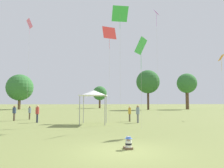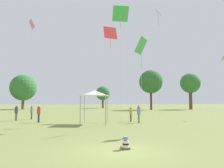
% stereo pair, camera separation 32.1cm
% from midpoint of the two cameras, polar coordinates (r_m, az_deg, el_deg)
% --- Properties ---
extents(ground_plane, '(300.00, 300.00, 0.00)m').
position_cam_midpoint_polar(ground_plane, '(10.05, 2.82, -17.15)').
color(ground_plane, olive).
extents(seated_toddler, '(0.43, 0.50, 0.59)m').
position_cam_midpoint_polar(seated_toddler, '(10.39, 4.48, -15.28)').
color(seated_toddler, brown).
rests_on(seated_toddler, ground).
extents(person_standing_0, '(0.44, 0.44, 1.71)m').
position_cam_midpoint_polar(person_standing_0, '(27.25, -23.40, -6.65)').
color(person_standing_0, brown).
rests_on(person_standing_0, ground).
extents(person_standing_1, '(0.45, 0.45, 1.66)m').
position_cam_midpoint_polar(person_standing_1, '(23.93, 5.32, -7.37)').
color(person_standing_1, brown).
rests_on(person_standing_1, ground).
extents(person_standing_2, '(0.39, 0.39, 1.61)m').
position_cam_midpoint_polar(person_standing_2, '(28.30, -19.93, -6.74)').
color(person_standing_2, brown).
rests_on(person_standing_2, ground).
extents(person_standing_3, '(0.37, 0.37, 1.79)m').
position_cam_midpoint_polar(person_standing_3, '(22.58, 7.42, -7.34)').
color(person_standing_3, slate).
rests_on(person_standing_3, ground).
extents(person_standing_5, '(0.47, 0.47, 1.80)m').
position_cam_midpoint_polar(person_standing_5, '(23.99, -18.22, -6.96)').
color(person_standing_5, '#282D42').
rests_on(person_standing_5, ground).
extents(canopy_tent, '(2.83, 2.83, 3.26)m').
position_cam_midpoint_polar(canopy_tent, '(21.35, -4.16, -2.47)').
color(canopy_tent, white).
rests_on(canopy_tent, ground).
extents(kite_0, '(0.68, 1.03, 8.43)m').
position_cam_midpoint_polar(kite_0, '(32.61, 27.45, 5.86)').
color(kite_0, orange).
rests_on(kite_0, ground).
extents(kite_1, '(1.12, 1.32, 13.54)m').
position_cam_midpoint_polar(kite_1, '(33.43, -19.98, 13.98)').
color(kite_1, pink).
rests_on(kite_1, ground).
extents(kite_2, '(1.28, 1.49, 7.35)m').
position_cam_midpoint_polar(kite_2, '(18.35, 8.11, 9.57)').
color(kite_2, green).
rests_on(kite_2, ground).
extents(kite_4, '(0.94, 1.02, 14.75)m').
position_cam_midpoint_polar(kite_4, '(31.99, 12.29, 16.52)').
color(kite_4, '#B738C6').
rests_on(kite_4, ground).
extents(kite_5, '(1.54, 0.94, 10.16)m').
position_cam_midpoint_polar(kite_5, '(23.81, -0.05, 12.93)').
color(kite_5, red).
rests_on(kite_5, ground).
extents(kite_6, '(1.55, 1.05, 10.99)m').
position_cam_midpoint_polar(kite_6, '(21.52, 2.69, 17.48)').
color(kite_6, green).
rests_on(kite_6, ground).
extents(distant_tree_0, '(7.10, 7.10, 9.46)m').
position_cam_midpoint_polar(distant_tree_0, '(64.08, -22.02, -0.89)').
color(distant_tree_0, brown).
rests_on(distant_tree_0, ground).
extents(distant_tree_1, '(6.01, 6.01, 10.21)m').
position_cam_midpoint_polar(distant_tree_1, '(56.92, 10.27, 0.57)').
color(distant_tree_1, '#473323').
rests_on(distant_tree_1, ground).
extents(distant_tree_2, '(5.38, 5.38, 9.78)m').
position_cam_midpoint_polar(distant_tree_2, '(62.86, 19.89, 0.12)').
color(distant_tree_2, brown).
rests_on(distant_tree_2, ground).
extents(distant_tree_3, '(4.45, 4.45, 6.96)m').
position_cam_midpoint_polar(distant_tree_3, '(69.29, -2.28, -2.45)').
color(distant_tree_3, brown).
rests_on(distant_tree_3, ground).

